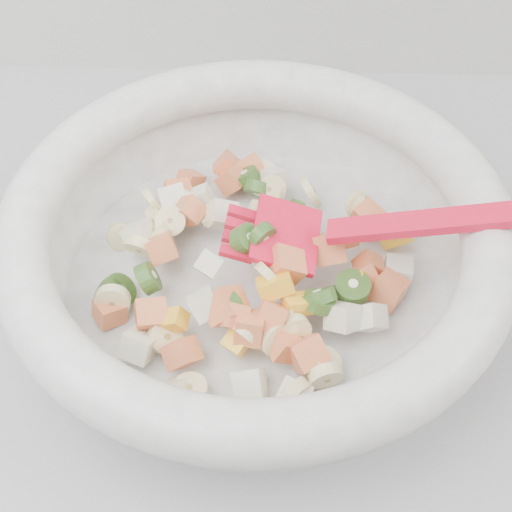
{
  "coord_description": "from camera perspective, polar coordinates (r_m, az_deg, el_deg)",
  "views": [
    {
      "loc": [
        0.04,
        1.03,
        1.4
      ],
      "look_at": [
        0.03,
        1.42,
        0.95
      ],
      "focal_mm": 55.0,
      "sensor_mm": 36.0,
      "label": 1
    }
  ],
  "objects": [
    {
      "name": "mixing_bowl",
      "position": [
        0.6,
        0.01,
        0.67
      ],
      "size": [
        0.44,
        0.39,
        0.13
      ],
      "color": "white",
      "rests_on": "counter"
    },
    {
      "name": "counter",
      "position": [
        1.04,
        -1.4,
        -17.11
      ],
      "size": [
        2.0,
        0.6,
        0.9
      ],
      "primitive_type": "cube",
      "color": "#A6A6AB",
      "rests_on": "ground"
    }
  ]
}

